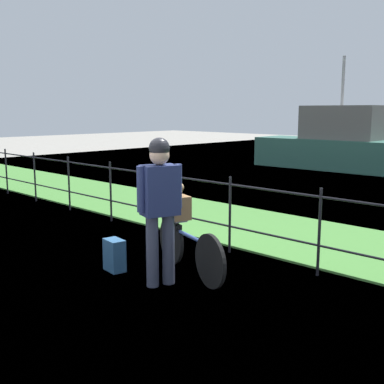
% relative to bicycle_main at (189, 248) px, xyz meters
% --- Properties ---
extents(ground_plane, '(60.00, 60.00, 0.00)m').
position_rel_bicycle_main_xyz_m(ground_plane, '(-0.92, -0.84, -0.33)').
color(ground_plane, gray).
extents(grass_strip, '(27.00, 2.40, 0.03)m').
position_rel_bicycle_main_xyz_m(grass_strip, '(-0.92, 2.44, -0.32)').
color(grass_strip, '#478438').
rests_on(grass_strip, ground).
extents(iron_fence, '(18.04, 0.04, 1.07)m').
position_rel_bicycle_main_xyz_m(iron_fence, '(-0.92, 1.05, 0.29)').
color(iron_fence, black).
rests_on(iron_fence, ground).
extents(bicycle_main, '(1.56, 0.53, 0.62)m').
position_rel_bicycle_main_xyz_m(bicycle_main, '(0.00, 0.00, 0.00)').
color(bicycle_main, black).
rests_on(bicycle_main, ground).
extents(wooden_crate, '(0.43, 0.38, 0.30)m').
position_rel_bicycle_main_xyz_m(wooden_crate, '(-0.34, 0.11, 0.44)').
color(wooden_crate, olive).
rests_on(wooden_crate, bicycle_main).
extents(terrier_dog, '(0.32, 0.22, 0.18)m').
position_rel_bicycle_main_xyz_m(terrier_dog, '(-0.32, 0.10, 0.66)').
color(terrier_dog, tan).
rests_on(terrier_dog, wooden_crate).
extents(cyclist_person, '(0.37, 0.52, 1.68)m').
position_rel_bicycle_main_xyz_m(cyclist_person, '(0.03, -0.48, 0.67)').
color(cyclist_person, '#383D51').
rests_on(cyclist_person, ground).
extents(backpack_on_paving, '(0.30, 0.22, 0.40)m').
position_rel_bicycle_main_xyz_m(backpack_on_paving, '(-0.75, -0.55, -0.13)').
color(backpack_on_paving, '#28517A').
rests_on(backpack_on_paving, ground).
extents(moored_boat_near, '(5.83, 1.82, 3.73)m').
position_rel_bicycle_main_xyz_m(moored_boat_near, '(-3.78, 11.06, 0.45)').
color(moored_boat_near, '#336656').
rests_on(moored_boat_near, ground).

